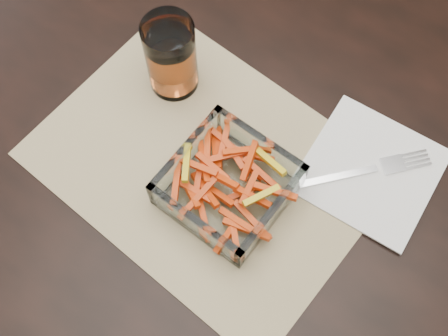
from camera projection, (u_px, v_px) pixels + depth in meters
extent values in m
plane|color=#331E0F|center=(220.00, 247.00, 1.51)|extent=(4.50, 4.50, 0.00)
cube|color=black|center=(218.00, 117.00, 0.83)|extent=(1.60, 0.90, 0.03)
cube|color=tan|center=(206.00, 164.00, 0.78)|extent=(0.48, 0.37, 0.00)
cube|color=white|center=(228.00, 192.00, 0.76)|extent=(0.16, 0.16, 0.01)
cube|color=white|center=(259.00, 147.00, 0.76)|extent=(0.15, 0.02, 0.06)
cube|color=white|center=(195.00, 226.00, 0.72)|extent=(0.15, 0.02, 0.06)
cube|color=white|center=(187.00, 156.00, 0.75)|extent=(0.02, 0.15, 0.06)
cube|color=white|center=(272.00, 216.00, 0.72)|extent=(0.02, 0.15, 0.06)
cylinder|color=white|center=(171.00, 56.00, 0.78)|extent=(0.07, 0.07, 0.13)
cylinder|color=#9D3F16|center=(172.00, 62.00, 0.79)|extent=(0.06, 0.06, 0.08)
cube|color=white|center=(371.00, 170.00, 0.78)|extent=(0.18, 0.18, 0.00)
cube|color=silver|center=(338.00, 176.00, 0.77)|extent=(0.08, 0.09, 0.00)
cube|color=silver|center=(393.00, 164.00, 0.77)|extent=(0.04, 0.04, 0.00)
cube|color=silver|center=(414.00, 153.00, 0.78)|extent=(0.03, 0.03, 0.00)
cube|color=silver|center=(416.00, 157.00, 0.78)|extent=(0.03, 0.03, 0.00)
cube|color=silver|center=(417.00, 162.00, 0.78)|extent=(0.03, 0.03, 0.00)
cube|color=silver|center=(419.00, 166.00, 0.77)|extent=(0.03, 0.03, 0.00)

